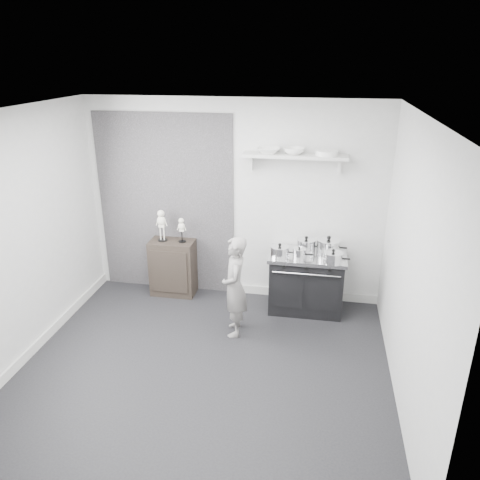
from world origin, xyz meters
name	(u,v)px	position (x,y,z in m)	size (l,w,h in m)	color
ground	(204,367)	(0.00, 0.00, 0.00)	(4.00, 4.00, 0.00)	black
room_shell	(194,221)	(-0.09, 0.15, 1.64)	(4.02, 3.62, 2.71)	silver
wall_shelf	(295,157)	(0.80, 1.68, 2.01)	(1.30, 0.26, 0.24)	silver
stove	(306,282)	(1.03, 1.48, 0.40)	(0.99, 0.62, 0.79)	black
side_cabinet	(173,267)	(-0.83, 1.61, 0.40)	(0.61, 0.36, 0.80)	black
child	(235,287)	(0.21, 0.75, 0.62)	(0.46, 0.30, 1.25)	gray
pot_front_left	(280,251)	(0.68, 1.37, 0.86)	(0.33, 0.24, 0.17)	silver
pot_back_left	(306,245)	(1.00, 1.57, 0.88)	(0.34, 0.25, 0.21)	silver
pot_back_right	(328,246)	(1.28, 1.57, 0.89)	(0.39, 0.30, 0.24)	silver
pot_front_right	(333,257)	(1.34, 1.27, 0.86)	(0.33, 0.24, 0.18)	silver
pot_front_center	(299,253)	(0.92, 1.34, 0.86)	(0.25, 0.17, 0.16)	silver
skeleton_full	(162,223)	(-0.96, 1.61, 1.05)	(0.14, 0.09, 0.51)	white
skeleton_torso	(182,228)	(-0.68, 1.61, 0.99)	(0.11, 0.07, 0.39)	white
bowl_large	(269,150)	(0.47, 1.67, 2.08)	(0.29, 0.29, 0.07)	white
bowl_small	(294,151)	(0.79, 1.67, 2.08)	(0.26, 0.26, 0.08)	white
plate_stack	(327,153)	(1.18, 1.67, 2.07)	(0.28, 0.28, 0.06)	white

